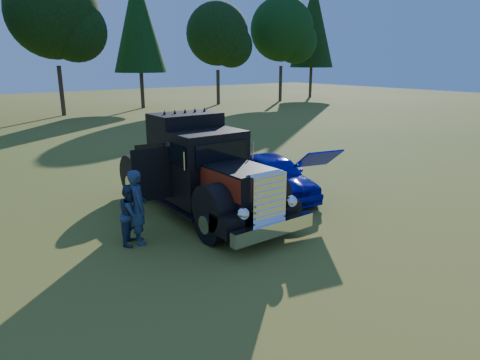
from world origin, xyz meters
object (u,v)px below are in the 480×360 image
object	(u,v)px
hotrod_coupe	(274,175)
spectator_near	(138,207)
diamond_t_truck	(201,173)
spectator_far	(131,214)

from	to	relation	value
hotrod_coupe	spectator_near	size ratio (longest dim) A/B	2.32
diamond_t_truck	spectator_near	bearing A→B (deg)	-159.53
spectator_near	spectator_far	size ratio (longest dim) A/B	1.24
diamond_t_truck	spectator_far	world-z (taller)	diamond_t_truck
diamond_t_truck	hotrod_coupe	xyz separation A→B (m)	(2.98, 0.06, -0.55)
diamond_t_truck	spectator_far	distance (m)	2.80
spectator_near	spectator_far	world-z (taller)	spectator_near
hotrod_coupe	spectator_far	distance (m)	5.67
diamond_t_truck	spectator_near	xyz separation A→B (m)	(-2.48, -0.92, -0.31)
spectator_far	spectator_near	bearing A→B (deg)	-85.89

